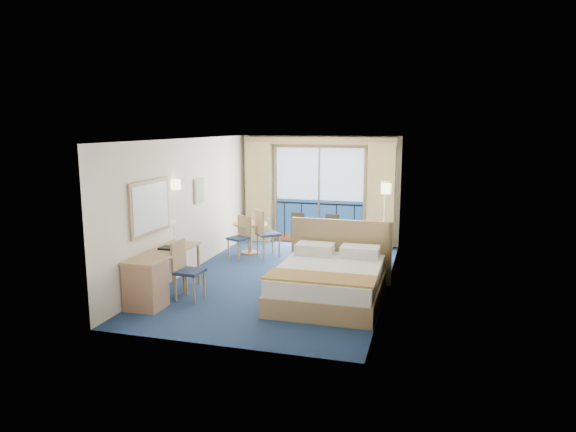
# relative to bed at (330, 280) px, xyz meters

# --- Properties ---
(floor) EXTENTS (6.50, 6.50, 0.00)m
(floor) POSITION_rel_bed_xyz_m (-1.10, 0.97, -0.34)
(floor) COLOR navy
(floor) RESTS_ON ground
(room_walls) EXTENTS (4.04, 6.54, 2.72)m
(room_walls) POSITION_rel_bed_xyz_m (-1.10, 0.97, 1.44)
(room_walls) COLOR white
(room_walls) RESTS_ON ground
(balcony_door) EXTENTS (2.36, 0.03, 2.52)m
(balcony_door) POSITION_rel_bed_xyz_m (-1.11, 4.19, 0.81)
(balcony_door) COLOR navy
(balcony_door) RESTS_ON room_walls
(curtain_left) EXTENTS (0.65, 0.22, 2.55)m
(curtain_left) POSITION_rel_bed_xyz_m (-2.65, 4.04, 0.94)
(curtain_left) COLOR tan
(curtain_left) RESTS_ON room_walls
(curtain_right) EXTENTS (0.65, 0.22, 2.55)m
(curtain_right) POSITION_rel_bed_xyz_m (0.45, 4.04, 0.94)
(curtain_right) COLOR tan
(curtain_right) RESTS_ON room_walls
(pelmet) EXTENTS (3.80, 0.25, 0.18)m
(pelmet) POSITION_rel_bed_xyz_m (-1.10, 4.07, 2.24)
(pelmet) COLOR tan
(pelmet) RESTS_ON room_walls
(mirror) EXTENTS (0.05, 1.25, 0.95)m
(mirror) POSITION_rel_bed_xyz_m (-3.08, -0.53, 1.21)
(mirror) COLOR tan
(mirror) RESTS_ON room_walls
(wall_print) EXTENTS (0.04, 0.42, 0.52)m
(wall_print) POSITION_rel_bed_xyz_m (-3.08, 1.42, 1.26)
(wall_print) COLOR tan
(wall_print) RESTS_ON room_walls
(sconce_left) EXTENTS (0.18, 0.18, 0.18)m
(sconce_left) POSITION_rel_bed_xyz_m (-3.04, 0.37, 1.51)
(sconce_left) COLOR beige
(sconce_left) RESTS_ON room_walls
(sconce_right) EXTENTS (0.18, 0.18, 0.18)m
(sconce_right) POSITION_rel_bed_xyz_m (0.84, 0.82, 1.51)
(sconce_right) COLOR beige
(sconce_right) RESTS_ON room_walls
(bed) EXTENTS (1.92, 2.28, 1.20)m
(bed) POSITION_rel_bed_xyz_m (0.00, 0.00, 0.00)
(bed) COLOR tan
(bed) RESTS_ON ground
(nightstand) EXTENTS (0.40, 0.38, 0.52)m
(nightstand) POSITION_rel_bed_xyz_m (0.68, 1.57, -0.08)
(nightstand) COLOR #A17555
(nightstand) RESTS_ON ground
(phone) EXTENTS (0.23, 0.20, 0.09)m
(phone) POSITION_rel_bed_xyz_m (0.65, 1.57, 0.23)
(phone) COLOR silver
(phone) RESTS_ON nightstand
(armchair) EXTENTS (0.97, 0.99, 0.79)m
(armchair) POSITION_rel_bed_xyz_m (0.14, 2.54, 0.06)
(armchair) COLOR #464D55
(armchair) RESTS_ON ground
(floor_lamp) EXTENTS (0.23, 0.23, 1.68)m
(floor_lamp) POSITION_rel_bed_xyz_m (0.57, 3.63, 0.93)
(floor_lamp) COLOR silver
(floor_lamp) RESTS_ON ground
(desk) EXTENTS (0.60, 1.74, 0.81)m
(desk) POSITION_rel_bed_xyz_m (-2.80, -1.12, 0.11)
(desk) COLOR tan
(desk) RESTS_ON ground
(desk_chair) EXTENTS (0.47, 0.46, 1.02)m
(desk_chair) POSITION_rel_bed_xyz_m (-2.39, -0.64, 0.24)
(desk_chair) COLOR #21304E
(desk_chair) RESTS_ON ground
(folder) EXTENTS (0.35, 0.27, 0.03)m
(folder) POSITION_rel_bed_xyz_m (-2.77, -0.46, 0.49)
(folder) COLOR black
(folder) RESTS_ON desk
(desk_lamp) EXTENTS (0.11, 0.11, 0.41)m
(desk_lamp) POSITION_rel_bed_xyz_m (-2.87, -0.11, 0.78)
(desk_lamp) COLOR silver
(desk_lamp) RESTS_ON desk
(round_table) EXTENTS (0.79, 0.79, 0.71)m
(round_table) POSITION_rel_bed_xyz_m (-2.41, 2.69, 0.20)
(round_table) COLOR tan
(round_table) RESTS_ON ground
(table_chair_a) EXTENTS (0.67, 0.67, 1.09)m
(table_chair_a) POSITION_rel_bed_xyz_m (-1.98, 2.44, 0.28)
(table_chair_a) COLOR #21304E
(table_chair_a) RESTS_ON ground
(table_chair_b) EXTENTS (0.54, 0.55, 0.94)m
(table_chair_b) POSITION_rel_bed_xyz_m (-2.47, 2.26, 0.19)
(table_chair_b) COLOR #21304E
(table_chair_b) RESTS_ON ground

